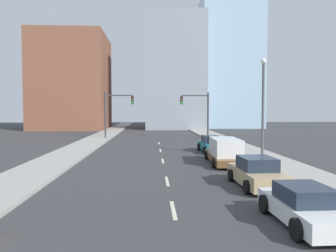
# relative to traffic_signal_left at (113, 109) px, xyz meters

# --- Properties ---
(sidewalk_left) EXTENTS (3.50, 93.28, 0.17)m
(sidewalk_left) POSITION_rel_traffic_signal_left_xyz_m (-2.09, 6.22, -3.93)
(sidewalk_left) COLOR #9E9B93
(sidewalk_left) RESTS_ON ground
(sidewalk_right) EXTENTS (3.50, 93.28, 0.17)m
(sidewalk_right) POSITION_rel_traffic_signal_left_xyz_m (14.01, 6.22, -3.93)
(sidewalk_right) COLOR #9E9B93
(sidewalk_right) RESTS_ON ground
(lane_stripe_at_9m) EXTENTS (0.16, 2.40, 0.01)m
(lane_stripe_at_9m) POSITION_rel_traffic_signal_left_xyz_m (5.96, -31.51, -4.01)
(lane_stripe_at_9m) COLOR beige
(lane_stripe_at_9m) RESTS_ON ground
(lane_stripe_at_14m) EXTENTS (0.16, 2.40, 0.01)m
(lane_stripe_at_14m) POSITION_rel_traffic_signal_left_xyz_m (5.96, -26.35, -4.01)
(lane_stripe_at_14m) COLOR beige
(lane_stripe_at_14m) RESTS_ON ground
(lane_stripe_at_21m) EXTENTS (0.16, 2.40, 0.01)m
(lane_stripe_at_21m) POSITION_rel_traffic_signal_left_xyz_m (5.96, -19.21, -4.01)
(lane_stripe_at_21m) COLOR beige
(lane_stripe_at_21m) RESTS_ON ground
(lane_stripe_at_28m) EXTENTS (0.16, 2.40, 0.01)m
(lane_stripe_at_28m) POSITION_rel_traffic_signal_left_xyz_m (5.96, -12.67, -4.01)
(lane_stripe_at_28m) COLOR beige
(lane_stripe_at_28m) RESTS_ON ground
(lane_stripe_at_35m) EXTENTS (0.16, 2.40, 0.01)m
(lane_stripe_at_35m) POSITION_rel_traffic_signal_left_xyz_m (5.96, -5.90, -4.01)
(lane_stripe_at_35m) COLOR beige
(lane_stripe_at_35m) RESTS_ON ground
(building_brick_left) EXTENTS (14.00, 16.00, 19.11)m
(building_brick_left) POSITION_rel_traffic_signal_left_xyz_m (-11.15, 24.34, 5.54)
(building_brick_left) COLOR brown
(building_brick_left) RESTS_ON ground
(building_office_center) EXTENTS (12.00, 20.00, 23.28)m
(building_office_center) POSITION_rel_traffic_signal_left_xyz_m (9.92, 28.34, 7.62)
(building_office_center) COLOR gray
(building_office_center) RESTS_ON ground
(building_glass_right) EXTENTS (13.00, 20.00, 27.89)m
(building_glass_right) POSITION_rel_traffic_signal_left_xyz_m (22.28, 32.34, 9.93)
(building_glass_right) COLOR #99B7CC
(building_glass_right) RESTS_ON ground
(traffic_signal_left) EXTENTS (3.91, 0.35, 6.25)m
(traffic_signal_left) POSITION_rel_traffic_signal_left_xyz_m (0.00, 0.00, 0.00)
(traffic_signal_left) COLOR #38383D
(traffic_signal_left) RESTS_ON ground
(traffic_signal_right) EXTENTS (3.91, 0.35, 6.25)m
(traffic_signal_right) POSITION_rel_traffic_signal_left_xyz_m (11.70, 0.00, 0.00)
(traffic_signal_right) COLOR #38383D
(traffic_signal_right) RESTS_ON ground
(street_lamp) EXTENTS (0.44, 0.44, 7.91)m
(street_lamp) POSITION_rel_traffic_signal_left_xyz_m (13.82, -18.93, 0.59)
(street_lamp) COLOR #4C4C51
(street_lamp) RESTS_ON ground
(sedan_white) EXTENTS (2.08, 4.34, 1.36)m
(sedan_white) POSITION_rel_traffic_signal_left_xyz_m (10.31, -33.38, -3.39)
(sedan_white) COLOR silver
(sedan_white) RESTS_ON ground
(sedan_tan) EXTENTS (2.22, 4.52, 1.53)m
(sedan_tan) POSITION_rel_traffic_signal_left_xyz_m (10.46, -27.86, -3.32)
(sedan_tan) COLOR tan
(sedan_tan) RESTS_ON ground
(box_truck_brown) EXTENTS (2.54, 6.34, 1.85)m
(box_truck_brown) POSITION_rel_traffic_signal_left_xyz_m (10.45, -20.69, -3.13)
(box_truck_brown) COLOR brown
(box_truck_brown) RESTS_ON ground
(sedan_teal) EXTENTS (2.13, 4.55, 1.53)m
(sedan_teal) POSITION_rel_traffic_signal_left_xyz_m (10.62, -14.17, -3.32)
(sedan_teal) COLOR #196B75
(sedan_teal) RESTS_ON ground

